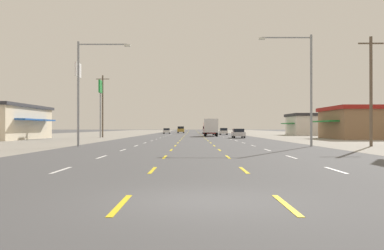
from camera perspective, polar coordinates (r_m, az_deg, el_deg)
The scene contains 20 objects.
ground_plane at distance 75.77m, azimuth 0.44°, elevation -1.57°, with size 572.00×572.00×0.00m, color #4C4C4F.
lot_apron_left at distance 79.64m, azimuth -17.68°, elevation -1.50°, with size 28.00×440.00×0.01m, color gray.
lot_apron_right at distance 79.79m, azimuth 18.51°, elevation -1.49°, with size 28.00×440.00×0.01m, color gray.
lane_markings at distance 114.27m, azimuth 0.38°, elevation -1.15°, with size 10.64×227.60×0.01m.
signal_span_wire at distance 17.12m, azimuth 1.82°, elevation 12.08°, with size 26.07×0.52×9.23m.
sedan_far_right_nearest at distance 68.93m, azimuth 6.30°, elevation -1.07°, with size 1.80×4.50×1.46m.
box_truck_inner_right_near at distance 81.74m, azimuth 2.71°, elevation -0.20°, with size 2.40×7.20×3.23m.
sedan_inner_right_mid at distance 94.68m, azimuth 2.59°, elevation -0.87°, with size 1.80×4.50×1.46m.
hatchback_far_right_midfar at distance 99.16m, azimuth 4.37°, elevation -0.83°, with size 1.72×3.90×1.54m.
suv_inner_right_far at distance 113.96m, azimuth 2.14°, elevation -0.64°, with size 1.98×4.90×1.98m.
sedan_far_left_farther at distance 118.85m, azimuth -3.05°, elevation -0.76°, with size 1.80×4.50×1.46m.
suv_inner_left_farthest at distance 130.16m, azimuth -1.20°, elevation -0.61°, with size 1.98×4.90×1.98m.
storefront_right_row_1 at distance 69.04m, azimuth 22.01°, elevation 0.30°, with size 12.46×12.76×4.70m.
storefront_right_row_2 at distance 101.01m, azimuth 16.43°, elevation 0.10°, with size 14.28×11.64×4.71m.
pole_sign_left_row_1 at distance 54.12m, azimuth -14.35°, elevation 5.49°, with size 0.24×2.18×9.35m.
pole_sign_left_row_2 at distance 72.58m, azimuth -11.57°, elevation 3.92°, with size 0.24×1.90×9.31m.
streetlight_left_row_0 at distance 39.41m, azimuth -13.58°, elevation 5.13°, with size 4.63×0.26×9.14m.
streetlight_right_row_0 at distance 39.57m, azimuth 14.80°, elevation 5.57°, with size 4.67×0.26×9.74m.
utility_pole_right_row_0 at distance 41.28m, azimuth 22.51°, elevation 4.33°, with size 2.20×0.26×9.57m.
utility_pole_left_row_1 at distance 74.46m, azimuth -11.29°, elevation 2.54°, with size 2.20×0.26×10.33m.
Camera 1 is at (-0.24, -9.75, 1.64)m, focal length 41.01 mm.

